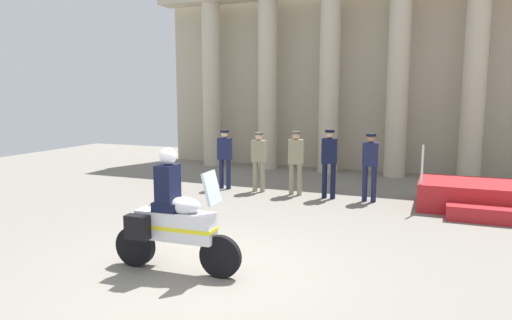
# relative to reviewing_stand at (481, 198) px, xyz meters

# --- Properties ---
(ground_plane) EXTENTS (28.00, 28.00, 0.00)m
(ground_plane) POSITION_rel_reviewing_stand_xyz_m (-4.26, -5.63, -0.31)
(ground_plane) COLOR gray
(colonnade_backdrop) EXTENTS (15.06, 1.53, 6.74)m
(colonnade_backdrop) POSITION_rel_reviewing_stand_xyz_m (-3.42, 4.48, 3.28)
(colonnade_backdrop) COLOR #B6AB91
(colonnade_backdrop) RESTS_ON ground_plane
(reviewing_stand) EXTENTS (2.75, 2.17, 1.55)m
(reviewing_stand) POSITION_rel_reviewing_stand_xyz_m (0.00, 0.00, 0.00)
(reviewing_stand) COLOR #B21E23
(reviewing_stand) RESTS_ON ground_plane
(officer_in_row_0) EXTENTS (0.40, 0.26, 1.67)m
(officer_in_row_0) POSITION_rel_reviewing_stand_xyz_m (-6.58, 0.07, 0.67)
(officer_in_row_0) COLOR #191E42
(officer_in_row_0) RESTS_ON ground_plane
(officer_in_row_1) EXTENTS (0.40, 0.26, 1.64)m
(officer_in_row_1) POSITION_rel_reviewing_stand_xyz_m (-5.54, 0.06, 0.65)
(officer_in_row_1) COLOR gray
(officer_in_row_1) RESTS_ON ground_plane
(officer_in_row_2) EXTENTS (0.40, 0.26, 1.70)m
(officer_in_row_2) POSITION_rel_reviewing_stand_xyz_m (-4.48, 0.03, 0.69)
(officer_in_row_2) COLOR gray
(officer_in_row_2) RESTS_ON ground_plane
(officer_in_row_3) EXTENTS (0.40, 0.26, 1.77)m
(officer_in_row_3) POSITION_rel_reviewing_stand_xyz_m (-3.56, -0.05, 0.74)
(officer_in_row_3) COLOR black
(officer_in_row_3) RESTS_ON ground_plane
(officer_in_row_4) EXTENTS (0.40, 0.26, 1.70)m
(officer_in_row_4) POSITION_rel_reviewing_stand_xyz_m (-2.54, -0.03, 0.70)
(officer_in_row_4) COLOR #191E42
(officer_in_row_4) RESTS_ON ground_plane
(motorcycle_with_rider) EXTENTS (2.09, 0.71, 1.90)m
(motorcycle_with_rider) POSITION_rel_reviewing_stand_xyz_m (-4.64, -5.81, 0.48)
(motorcycle_with_rider) COLOR black
(motorcycle_with_rider) RESTS_ON ground_plane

